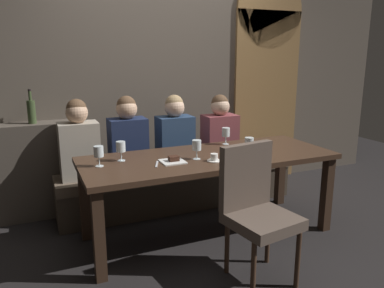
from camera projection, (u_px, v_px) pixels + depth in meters
ground at (208, 233)px, 3.49m from camera, size 9.00×9.00×0.00m
back_wall_tiled at (161, 63)px, 4.23m from camera, size 6.00×0.12×3.00m
arched_door at (267, 73)px, 4.72m from camera, size 0.90×0.05×2.55m
back_counter at (18, 173)px, 3.71m from camera, size 1.10×0.28×0.95m
dining_table at (209, 165)px, 3.34m from camera, size 2.20×0.84×0.74m
banquette_bench at (180, 186)px, 4.06m from camera, size 2.50×0.44×0.45m
chair_near_side at (256, 204)px, 2.72m from camera, size 0.50×0.50×0.98m
diner_redhead at (79, 141)px, 3.55m from camera, size 0.36×0.24×0.75m
diner_bearded at (128, 137)px, 3.72m from camera, size 0.36×0.24×0.76m
diner_far_end at (175, 133)px, 3.91m from camera, size 0.36×0.24×0.75m
diner_near_end at (220, 130)px, 4.14m from camera, size 0.36×0.24×0.72m
wine_bottle_pale_label at (31, 111)px, 3.62m from camera, size 0.08×0.08×0.33m
wine_glass_far_left at (249, 143)px, 3.27m from camera, size 0.08×0.08×0.16m
wine_glass_center_back at (226, 133)px, 3.69m from camera, size 0.08×0.08×0.16m
wine_glass_near_left at (121, 148)px, 3.13m from camera, size 0.08×0.08×0.16m
wine_glass_end_right at (197, 146)px, 3.17m from camera, size 0.08×0.08×0.16m
wine_glass_near_right at (99, 152)px, 2.97m from camera, size 0.08×0.08×0.16m
espresso_cup at (214, 158)px, 3.13m from camera, size 0.12×0.12×0.06m
dessert_plate at (173, 160)px, 3.11m from camera, size 0.19×0.19×0.05m
fork_on_table at (157, 164)px, 3.05m from camera, size 0.08×0.16×0.01m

